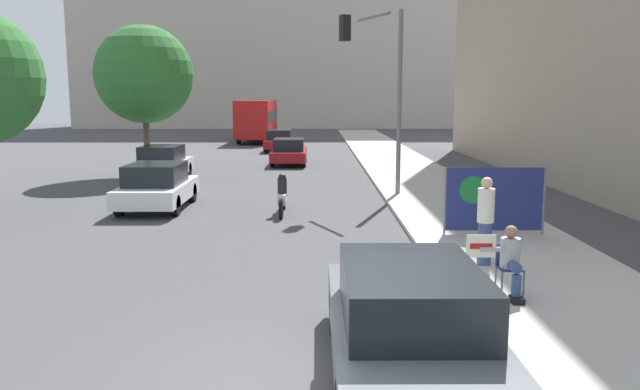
% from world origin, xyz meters
% --- Properties ---
extents(sidewalk_curb, '(3.96, 90.00, 0.12)m').
position_xyz_m(sidewalk_curb, '(4.30, 15.00, 0.06)').
color(sidewalk_curb, '#B7B2A8').
rests_on(sidewalk_curb, ground_plane).
extents(building_backdrop_far, '(52.00, 12.00, 27.02)m').
position_xyz_m(building_backdrop_far, '(-2.00, 70.49, 13.51)').
color(building_backdrop_far, '#BCB2A3').
rests_on(building_backdrop_far, ground_plane).
extents(seated_protester, '(0.98, 0.77, 1.22)m').
position_xyz_m(seated_protester, '(3.28, 3.26, 0.78)').
color(seated_protester, '#474C56').
rests_on(seated_protester, sidewalk_curb).
extents(jogger_on_sidewalk, '(0.34, 0.34, 1.80)m').
position_xyz_m(jogger_on_sidewalk, '(3.40, 5.33, 1.05)').
color(jogger_on_sidewalk, '#334775').
rests_on(jogger_on_sidewalk, sidewalk_curb).
extents(protest_banner, '(2.52, 0.06, 1.68)m').
position_xyz_m(protest_banner, '(4.38, 8.18, 1.01)').
color(protest_banner, slate).
rests_on(protest_banner, sidewalk_curb).
extents(traffic_light_pole, '(2.24, 2.00, 6.38)m').
position_xyz_m(traffic_light_pole, '(2.19, 14.66, 4.33)').
color(traffic_light_pole, slate).
rests_on(traffic_light_pole, sidewalk_curb).
extents(parked_car_curbside, '(1.89, 4.72, 1.49)m').
position_xyz_m(parked_car_curbside, '(1.10, 0.32, 0.74)').
color(parked_car_curbside, '#565B60').
rests_on(parked_car_curbside, ground_plane).
extents(car_on_road_nearest, '(1.88, 4.12, 1.46)m').
position_xyz_m(car_on_road_nearest, '(-5.09, 12.53, 0.73)').
color(car_on_road_nearest, white).
rests_on(car_on_road_nearest, ground_plane).
extents(car_on_road_midblock, '(1.79, 4.25, 1.51)m').
position_xyz_m(car_on_road_midblock, '(-6.58, 19.40, 0.75)').
color(car_on_road_midblock, white).
rests_on(car_on_road_midblock, ground_plane).
extents(car_on_road_distant, '(1.81, 4.43, 1.39)m').
position_xyz_m(car_on_road_distant, '(-1.47, 25.90, 0.70)').
color(car_on_road_distant, maroon).
rests_on(car_on_road_distant, ground_plane).
extents(car_on_road_far_lane, '(1.80, 4.47, 1.43)m').
position_xyz_m(car_on_road_far_lane, '(-2.48, 34.39, 0.71)').
color(car_on_road_far_lane, maroon).
rests_on(car_on_road_far_lane, ground_plane).
extents(city_bus_on_road, '(2.57, 11.04, 3.29)m').
position_xyz_m(city_bus_on_road, '(-4.84, 44.26, 1.89)').
color(city_bus_on_road, red).
rests_on(city_bus_on_road, ground_plane).
extents(motorcycle_on_road, '(0.28, 2.23, 1.24)m').
position_xyz_m(motorcycle_on_road, '(-1.07, 11.64, 0.53)').
color(motorcycle_on_road, silver).
rests_on(motorcycle_on_road, ground_plane).
extents(street_tree_midblock, '(4.35, 4.35, 6.71)m').
position_xyz_m(street_tree_midblock, '(-7.69, 21.14, 4.52)').
color(street_tree_midblock, brown).
rests_on(street_tree_midblock, ground_plane).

